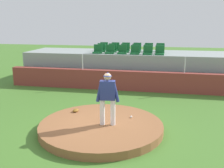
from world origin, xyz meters
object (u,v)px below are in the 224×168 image
(stadium_chair_13, at_px, (115,48))
(stadium_chair_17, at_px, (160,49))
(baseball, at_px, (131,117))
(fielding_glove, at_px, (76,110))
(stadium_chair_4, at_px, (148,52))
(stadium_chair_16, at_px, (149,49))
(pitcher, at_px, (108,95))
(stadium_chair_5, at_px, (160,52))
(stadium_chair_0, at_px, (98,51))
(stadium_chair_3, at_px, (135,51))
(stadium_chair_6, at_px, (101,49))
(stadium_chair_7, at_px, (113,49))
(stadium_chair_1, at_px, (110,51))
(stadium_chair_11, at_px, (160,50))
(stadium_chair_2, at_px, (122,51))
(stadium_chair_14, at_px, (126,48))
(stadium_chair_10, at_px, (148,50))
(stadium_chair_8, at_px, (125,50))
(stadium_chair_15, at_px, (137,48))
(stadium_chair_9, at_px, (136,50))
(stadium_chair_12, at_px, (104,48))

(stadium_chair_13, distance_m, stadium_chair_17, 2.78)
(baseball, distance_m, fielding_glove, 2.14)
(stadium_chair_4, bearing_deg, fielding_glove, 68.25)
(baseball, height_order, stadium_chair_16, stadium_chair_16)
(pitcher, xyz_separation_m, stadium_chair_5, (1.49, 6.70, 0.65))
(pitcher, height_order, stadium_chair_0, stadium_chair_0)
(stadium_chair_3, bearing_deg, stadium_chair_6, -21.11)
(stadium_chair_7, bearing_deg, stadium_chair_13, -91.61)
(baseball, distance_m, stadium_chair_1, 6.49)
(stadium_chair_5, relative_size, stadium_chair_7, 1.00)
(fielding_glove, xyz_separation_m, stadium_chair_11, (2.95, 6.52, 1.62))
(fielding_glove, height_order, stadium_chair_13, stadium_chair_13)
(stadium_chair_2, distance_m, stadium_chair_13, 1.75)
(baseball, xyz_separation_m, stadium_chair_11, (0.82, 6.74, 1.63))
(stadium_chair_0, bearing_deg, baseball, 114.51)
(stadium_chair_14, xyz_separation_m, stadium_chair_17, (2.12, 0.03, 0.00))
(stadium_chair_14, height_order, stadium_chair_17, same)
(stadium_chair_17, bearing_deg, stadium_chair_7, 16.74)
(stadium_chair_10, bearing_deg, stadium_chair_3, 50.69)
(stadium_chair_8, bearing_deg, stadium_chair_5, 158.99)
(baseball, relative_size, fielding_glove, 0.25)
(baseball, height_order, stadium_chair_10, stadium_chair_10)
(stadium_chair_0, distance_m, stadium_chair_15, 2.67)
(stadium_chair_1, bearing_deg, stadium_chair_4, 178.71)
(stadium_chair_0, bearing_deg, stadium_chair_4, 179.78)
(stadium_chair_10, relative_size, stadium_chair_15, 1.00)
(stadium_chair_1, relative_size, stadium_chair_4, 1.00)
(stadium_chair_9, relative_size, stadium_chair_11, 1.00)
(stadium_chair_14, bearing_deg, stadium_chair_9, 132.32)
(fielding_glove, bearing_deg, stadium_chair_15, 173.60)
(fielding_glove, xyz_separation_m, stadium_chair_3, (1.57, 5.70, 1.62))
(stadium_chair_1, xyz_separation_m, stadium_chair_15, (1.39, 1.61, 0.00))
(stadium_chair_2, relative_size, stadium_chair_4, 1.00)
(stadium_chair_12, relative_size, stadium_chair_17, 1.00)
(stadium_chair_6, height_order, stadium_chair_17, same)
(stadium_chair_8, distance_m, stadium_chair_15, 1.07)
(stadium_chair_4, height_order, stadium_chair_15, same)
(baseball, distance_m, stadium_chair_5, 6.21)
(stadium_chair_4, xyz_separation_m, stadium_chair_14, (-1.45, 1.63, 0.00))
(stadium_chair_0, xyz_separation_m, stadium_chair_2, (1.43, 0.02, 0.00))
(baseball, distance_m, stadium_chair_16, 7.72)
(stadium_chair_5, bearing_deg, stadium_chair_8, -21.01)
(stadium_chair_0, relative_size, stadium_chair_16, 1.00)
(pitcher, relative_size, stadium_chair_11, 3.53)
(stadium_chair_7, relative_size, stadium_chair_16, 1.00)
(stadium_chair_9, distance_m, stadium_chair_16, 1.06)
(stadium_chair_3, bearing_deg, baseball, 95.37)
(stadium_chair_9, xyz_separation_m, stadium_chair_14, (-0.74, 0.81, 0.00))
(stadium_chair_6, bearing_deg, stadium_chair_4, 163.68)
(stadium_chair_2, relative_size, stadium_chair_6, 1.00)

